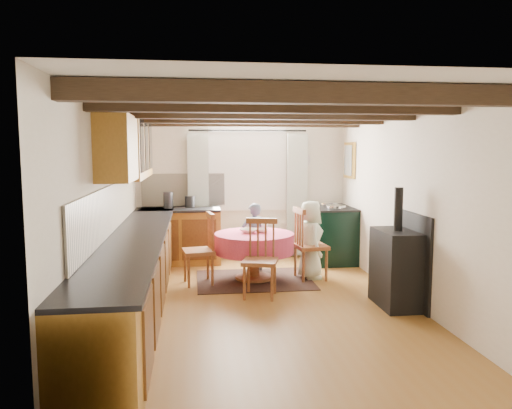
{
  "coord_description": "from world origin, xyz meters",
  "views": [
    {
      "loc": [
        -0.83,
        -5.7,
        1.9
      ],
      "look_at": [
        0.0,
        0.8,
        1.15
      ],
      "focal_mm": 34.56,
      "sensor_mm": 36.0,
      "label": 1
    }
  ],
  "objects": [
    {
      "name": "floor",
      "position": [
        0.0,
        0.0,
        0.0
      ],
      "size": [
        3.6,
        5.5,
        0.0
      ],
      "primitive_type": "cube",
      "color": "brown",
      "rests_on": "ground"
    },
    {
      "name": "ceiling",
      "position": [
        0.0,
        0.0,
        2.4
      ],
      "size": [
        3.6,
        5.5,
        0.0
      ],
      "primitive_type": "cube",
      "color": "white",
      "rests_on": "ground"
    },
    {
      "name": "wall_back",
      "position": [
        0.0,
        2.75,
        1.2
      ],
      "size": [
        3.6,
        0.0,
        2.4
      ],
      "primitive_type": "cube",
      "color": "silver",
      "rests_on": "ground"
    },
    {
      "name": "wall_front",
      "position": [
        0.0,
        -2.75,
        1.2
      ],
      "size": [
        3.6,
        0.0,
        2.4
      ],
      "primitive_type": "cube",
      "color": "silver",
      "rests_on": "ground"
    },
    {
      "name": "wall_left",
      "position": [
        -1.8,
        0.0,
        1.2
      ],
      "size": [
        0.0,
        5.5,
        2.4
      ],
      "primitive_type": "cube",
      "color": "silver",
      "rests_on": "ground"
    },
    {
      "name": "wall_right",
      "position": [
        1.8,
        0.0,
        1.2
      ],
      "size": [
        0.0,
        5.5,
        2.4
      ],
      "primitive_type": "cube",
      "color": "silver",
      "rests_on": "ground"
    },
    {
      "name": "beam_a",
      "position": [
        0.0,
        -2.0,
        2.31
      ],
      "size": [
        3.6,
        0.16,
        0.16
      ],
      "primitive_type": "cube",
      "color": "#38281A",
      "rests_on": "ceiling"
    },
    {
      "name": "beam_b",
      "position": [
        0.0,
        -1.0,
        2.31
      ],
      "size": [
        3.6,
        0.16,
        0.16
      ],
      "primitive_type": "cube",
      "color": "#38281A",
      "rests_on": "ceiling"
    },
    {
      "name": "beam_c",
      "position": [
        0.0,
        0.0,
        2.31
      ],
      "size": [
        3.6,
        0.16,
        0.16
      ],
      "primitive_type": "cube",
      "color": "#38281A",
      "rests_on": "ceiling"
    },
    {
      "name": "beam_d",
      "position": [
        0.0,
        1.0,
        2.31
      ],
      "size": [
        3.6,
        0.16,
        0.16
      ],
      "primitive_type": "cube",
      "color": "#38281A",
      "rests_on": "ceiling"
    },
    {
      "name": "beam_e",
      "position": [
        0.0,
        2.0,
        2.31
      ],
      "size": [
        3.6,
        0.16,
        0.16
      ],
      "primitive_type": "cube",
      "color": "#38281A",
      "rests_on": "ceiling"
    },
    {
      "name": "splash_left",
      "position": [
        -1.78,
        0.3,
        1.2
      ],
      "size": [
        0.02,
        4.5,
        0.55
      ],
      "primitive_type": "cube",
      "color": "beige",
      "rests_on": "wall_left"
    },
    {
      "name": "splash_back",
      "position": [
        -1.0,
        2.73,
        1.2
      ],
      "size": [
        1.4,
        0.02,
        0.55
      ],
      "primitive_type": "cube",
      "color": "beige",
      "rests_on": "wall_back"
    },
    {
      "name": "base_cabinet_left",
      "position": [
        -1.5,
        0.0,
        0.44
      ],
      "size": [
        0.6,
        5.3,
        0.88
      ],
      "primitive_type": "cube",
      "color": "#A37126",
      "rests_on": "floor"
    },
    {
      "name": "base_cabinet_back",
      "position": [
        -1.05,
        2.45,
        0.44
      ],
      "size": [
        1.3,
        0.6,
        0.88
      ],
      "primitive_type": "cube",
      "color": "#A37126",
      "rests_on": "floor"
    },
    {
      "name": "worktop_left",
      "position": [
        -1.48,
        0.0,
        0.9
      ],
      "size": [
        0.64,
        5.3,
        0.04
      ],
      "primitive_type": "cube",
      "color": "black",
      "rests_on": "base_cabinet_left"
    },
    {
      "name": "worktop_back",
      "position": [
        -1.05,
        2.43,
        0.9
      ],
      "size": [
        1.3,
        0.64,
        0.04
      ],
      "primitive_type": "cube",
      "color": "black",
      "rests_on": "base_cabinet_back"
    },
    {
      "name": "wall_cabinet_glass",
      "position": [
        -1.63,
        1.2,
        1.95
      ],
      "size": [
        0.34,
        1.8,
        0.9
      ],
      "primitive_type": "cube",
      "color": "#A37126",
      "rests_on": "wall_left"
    },
    {
      "name": "wall_cabinet_solid",
      "position": [
        -1.63,
        -0.3,
        1.9
      ],
      "size": [
        0.34,
        0.9,
        0.7
      ],
      "primitive_type": "cube",
      "color": "#A37126",
      "rests_on": "wall_left"
    },
    {
      "name": "window_frame",
      "position": [
        0.1,
        2.73,
        1.6
      ],
      "size": [
        1.34,
        0.03,
        1.54
      ],
      "primitive_type": "cube",
      "color": "white",
      "rests_on": "wall_back"
    },
    {
      "name": "window_pane",
      "position": [
        0.1,
        2.74,
        1.6
      ],
      "size": [
        1.2,
        0.01,
        1.4
      ],
      "primitive_type": "cube",
      "color": "white",
      "rests_on": "wall_back"
    },
    {
      "name": "curtain_left",
      "position": [
        -0.75,
        2.65,
        1.1
      ],
      "size": [
        0.35,
        0.1,
        2.1
      ],
      "primitive_type": "cube",
      "color": "silver",
      "rests_on": "wall_back"
    },
    {
      "name": "curtain_right",
      "position": [
        0.95,
        2.65,
        1.1
      ],
      "size": [
        0.35,
        0.1,
        2.1
      ],
      "primitive_type": "cube",
      "color": "silver",
      "rests_on": "wall_back"
    },
    {
      "name": "curtain_rod",
      "position": [
        0.1,
        2.65,
        2.2
      ],
      "size": [
        2.0,
        0.03,
        0.03
      ],
      "primitive_type": "cylinder",
      "rotation": [
        0.0,
        1.57,
        0.0
      ],
      "color": "black",
      "rests_on": "wall_back"
    },
    {
      "name": "wall_picture",
      "position": [
        1.77,
        2.3,
        1.7
      ],
      "size": [
        0.04,
        0.5,
        0.6
      ],
      "primitive_type": "cube",
      "color": "gold",
      "rests_on": "wall_right"
    },
    {
      "name": "wall_plate",
      "position": [
        1.05,
        2.72,
        1.7
      ],
      "size": [
        0.3,
        0.02,
        0.3
      ],
      "primitive_type": "cylinder",
      "rotation": [
        1.57,
        0.0,
        0.0
      ],
      "color": "silver",
      "rests_on": "wall_back"
    },
    {
      "name": "rug",
      "position": [
        0.03,
        1.21,
        0.01
      ],
      "size": [
        1.65,
        1.28,
        0.01
      ],
      "primitive_type": "cube",
      "color": "black",
      "rests_on": "floor"
    },
    {
      "name": "dining_table",
      "position": [
        0.03,
        1.21,
        0.34
      ],
      "size": [
        1.14,
        1.14,
        0.69
      ],
      "primitive_type": null,
      "color": "#B43155",
      "rests_on": "floor"
    },
    {
      "name": "chair_near",
      "position": [
        -0.0,
        0.4,
        0.5
      ],
      "size": [
        0.54,
        0.55,
        1.0
      ],
      "primitive_type": null,
      "rotation": [
        0.0,
        0.0,
        -0.27
      ],
      "color": "#995833",
      "rests_on": "floor"
    },
    {
      "name": "chair_left",
      "position": [
        -0.77,
        1.12,
        0.5
      ],
      "size": [
        0.51,
        0.5,
        1.01
      ],
      "primitive_type": null,
      "rotation": [
        0.0,
        0.0,
        -1.42
      ],
      "color": "#995833",
      "rests_on": "floor"
    },
    {
      "name": "chair_right",
      "position": [
        0.85,
        1.17,
        0.53
      ],
      "size": [
        0.52,
        0.5,
        1.05
      ],
      "primitive_type": null,
      "rotation": [
        0.0,
        0.0,
        1.68
      ],
      "color": "#995833",
      "rests_on": "floor"
    },
    {
      "name": "aga_range",
      "position": [
        1.47,
        2.27,
        0.47
      ],
      "size": [
        0.66,
        1.03,
        0.95
      ],
      "primitive_type": null,
      "color": "black",
      "rests_on": "floor"
    },
    {
      "name": "cast_iron_stove",
      "position": [
        1.58,
        -0.17,
        0.72
      ],
      "size": [
        0.43,
        0.72,
        1.44
      ],
      "primitive_type": null,
      "color": "black",
      "rests_on": "floor"
    },
    {
      "name": "child_far",
      "position": [
        0.09,
        1.79,
        0.53
      ],
      "size": [
        0.42,
        0.32,
        1.06
      ],
      "primitive_type": "imported",
      "rotation": [
        0.0,
        0.0,
        3.31
      ],
      "color": "#4A5A6E",
      "rests_on": "floor"
    },
    {
      "name": "child_right",
      "position": [
        0.85,
        1.22,
        0.57
      ],
      "size": [
        0.4,
        0.58,
        1.14
      ],
      "primitive_type": "imported",
      "rotation": [
        0.0,
        0.0,
        1.64
      ],
      "color": "silver",
      "rests_on": "floor"
    },
    {
      "name": "bowl_a",
      "position": [
        -0.05,
        1.26,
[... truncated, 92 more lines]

